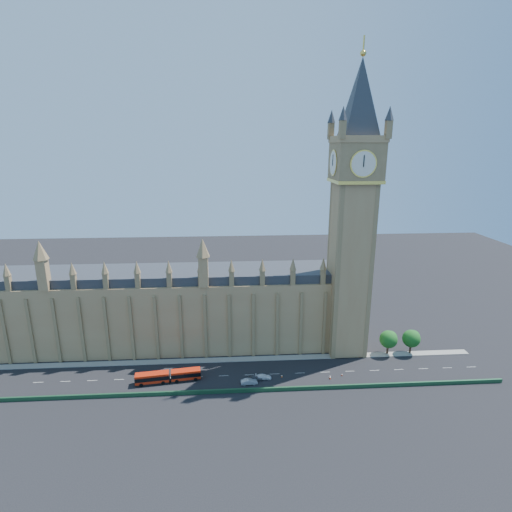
{
  "coord_description": "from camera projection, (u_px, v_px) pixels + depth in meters",
  "views": [
    {
      "loc": [
        -1.01,
        -110.08,
        69.09
      ],
      "look_at": [
        6.75,
        10.0,
        35.77
      ],
      "focal_mm": 28.0,
      "sensor_mm": 36.0,
      "label": 1
    }
  ],
  "objects": [
    {
      "name": "bridge_parapet",
      "position": [
        237.0,
        391.0,
        115.55
      ],
      "size": [
        160.0,
        0.6,
        1.2
      ],
      "primitive_type": "cube",
      "color": "#1E4C2D",
      "rests_on": "ground"
    },
    {
      "name": "elizabeth_tower",
      "position": [
        354.0,
        194.0,
        125.62
      ],
      "size": [
        20.59,
        20.59,
        105.0
      ],
      "color": "#9D764C",
      "rests_on": "ground"
    },
    {
      "name": "tree_east_far",
      "position": [
        412.0,
        338.0,
        136.3
      ],
      "size": [
        6.0,
        6.0,
        8.5
      ],
      "color": "#382619",
      "rests_on": "ground"
    },
    {
      "name": "cone_c",
      "position": [
        330.0,
        378.0,
        122.3
      ],
      "size": [
        0.58,
        0.58,
        0.79
      ],
      "rotation": [
        0.0,
        0.0,
        -0.2
      ],
      "color": "black",
      "rests_on": "ground"
    },
    {
      "name": "tree_east_near",
      "position": [
        389.0,
        339.0,
        135.8
      ],
      "size": [
        6.0,
        6.0,
        8.5
      ],
      "color": "#382619",
      "rests_on": "ground"
    },
    {
      "name": "cone_d",
      "position": [
        342.0,
        375.0,
        124.12
      ],
      "size": [
        0.52,
        0.52,
        0.67
      ],
      "rotation": [
        0.0,
        0.0,
        -0.27
      ],
      "color": "black",
      "rests_on": "ground"
    },
    {
      "name": "kerb_north",
      "position": [
        236.0,
        359.0,
        133.48
      ],
      "size": [
        160.0,
        3.0,
        0.16
      ],
      "primitive_type": "cube",
      "color": "gray",
      "rests_on": "ground"
    },
    {
      "name": "palace_westminster",
      "position": [
        164.0,
        308.0,
        140.27
      ],
      "size": [
        120.0,
        20.0,
        28.0
      ],
      "color": "#9D764C",
      "rests_on": "ground"
    },
    {
      "name": "cone_b",
      "position": [
        330.0,
        377.0,
        123.01
      ],
      "size": [
        0.46,
        0.46,
        0.73
      ],
      "rotation": [
        0.0,
        0.0,
        -0.01
      ],
      "color": "black",
      "rests_on": "ground"
    },
    {
      "name": "ground",
      "position": [
        237.0,
        375.0,
        124.36
      ],
      "size": [
        400.0,
        400.0,
        0.0
      ],
      "primitive_type": "plane",
      "color": "black",
      "rests_on": "ground"
    },
    {
      "name": "car_grey",
      "position": [
        255.0,
        378.0,
        121.58
      ],
      "size": [
        4.33,
        1.78,
        1.47
      ],
      "primitive_type": "imported",
      "rotation": [
        0.0,
        0.0,
        1.56
      ],
      "color": "#47494F",
      "rests_on": "ground"
    },
    {
      "name": "cone_a",
      "position": [
        282.0,
        376.0,
        123.33
      ],
      "size": [
        0.48,
        0.48,
        0.72
      ],
      "rotation": [
        0.0,
        0.0,
        0.07
      ],
      "color": "black",
      "rests_on": "ground"
    },
    {
      "name": "car_white",
      "position": [
        263.0,
        377.0,
        122.32
      ],
      "size": [
        5.05,
        2.3,
        1.43
      ],
      "primitive_type": "imported",
      "rotation": [
        0.0,
        0.0,
        1.51
      ],
      "color": "white",
      "rests_on": "ground"
    },
    {
      "name": "car_silver",
      "position": [
        249.0,
        382.0,
        119.57
      ],
      "size": [
        5.07,
        2.13,
        1.63
      ],
      "primitive_type": "imported",
      "rotation": [
        0.0,
        0.0,
        1.65
      ],
      "color": "#AAACB2",
      "rests_on": "ground"
    },
    {
      "name": "red_bus",
      "position": [
        168.0,
        376.0,
        120.66
      ],
      "size": [
        19.62,
        5.19,
        3.3
      ],
      "rotation": [
        0.0,
        0.0,
        0.12
      ],
      "color": "red",
      "rests_on": "ground"
    }
  ]
}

